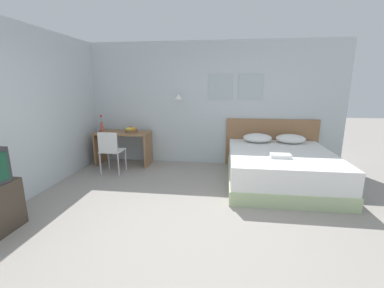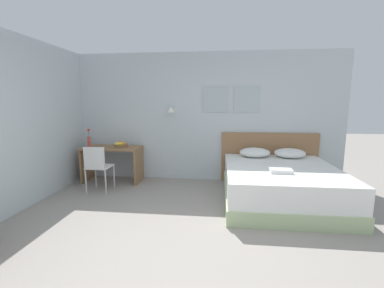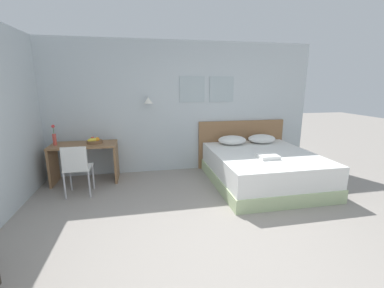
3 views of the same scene
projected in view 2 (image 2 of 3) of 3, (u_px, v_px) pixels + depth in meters
The scene contains 11 objects.
ground_plane at pixel (175, 258), 2.71m from camera, with size 24.00×24.00×0.00m, color gray.
wall_back at pixel (199, 117), 5.37m from camera, with size 5.89×0.31×2.65m.
bed at pixel (280, 184), 4.27m from camera, with size 1.82×2.09×0.59m.
headboard at pixel (269, 158), 5.29m from camera, with size 1.94×0.06×1.03m.
pillow_left at pixel (255, 152), 4.99m from camera, with size 0.58×0.47×0.18m.
pillow_right at pixel (290, 153), 4.92m from camera, with size 0.58×0.47×0.18m.
folded_towel_near_foot at pixel (280, 170), 3.92m from camera, with size 0.32×0.31×0.06m.
desk at pixel (112, 157), 5.32m from camera, with size 1.16×0.59×0.73m.
desk_chair at pixel (97, 165), 4.66m from camera, with size 0.41×0.41×0.86m.
fruit_bowl at pixel (121, 145), 5.26m from camera, with size 0.28×0.28×0.12m.
flower_vase at pixel (89, 140), 5.31m from camera, with size 0.06×0.06×0.37m.
Camera 2 is at (0.44, -2.45, 1.63)m, focal length 24.00 mm.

